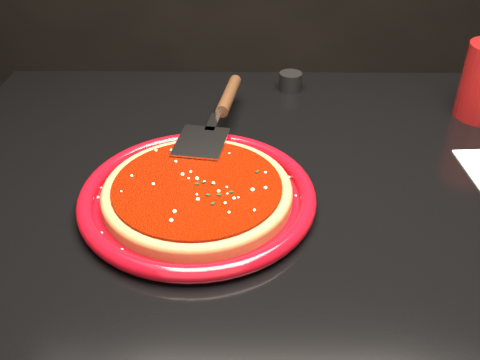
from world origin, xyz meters
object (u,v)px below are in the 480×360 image
at_px(ramekin, 290,81).
at_px(plate, 198,196).
at_px(table, 296,337).
at_px(pizza_server, 218,114).

bearing_deg(ramekin, plate, -112.35).
bearing_deg(table, pizza_server, 139.93).
height_order(pizza_server, ramekin, pizza_server).
bearing_deg(plate, table, 21.92).
xyz_separation_m(table, plate, (-0.17, -0.07, 0.39)).
height_order(table, ramekin, ramekin).
xyz_separation_m(plate, ramekin, (0.16, 0.38, 0.00)).
bearing_deg(plate, pizza_server, 83.85).
bearing_deg(table, ramekin, 91.85).
distance_m(pizza_server, ramekin, 0.24).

